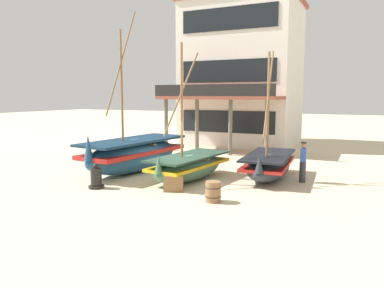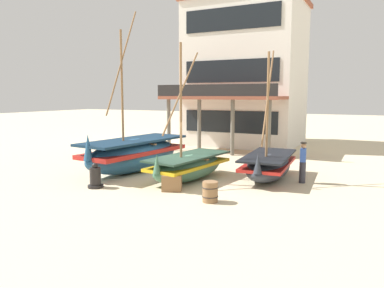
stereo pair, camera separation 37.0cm
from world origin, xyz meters
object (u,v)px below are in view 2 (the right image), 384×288
object	(u,v)px
fishing_boat_centre_large	(134,154)
fishing_boat_far_right	(188,166)
cargo_crate	(172,182)
harbor_building_main	(246,74)
capstan_winch	(95,178)
fishing_boat_near_left	(268,165)
wooden_barrel	(210,192)
fisherman_by_hull	(303,163)

from	to	relation	value
fishing_boat_centre_large	fishing_boat_far_right	xyz separation A→B (m)	(3.08, -0.39, -0.25)
cargo_crate	harbor_building_main	distance (m)	15.21
cargo_crate	capstan_winch	bearing A→B (deg)	-160.10
fishing_boat_near_left	cargo_crate	world-z (taller)	fishing_boat_near_left
fishing_boat_centre_large	capstan_winch	bearing A→B (deg)	-82.18
wooden_barrel	harbor_building_main	bearing A→B (deg)	104.55
fishing_boat_far_right	wooden_barrel	xyz separation A→B (m)	(2.14, -2.54, -0.25)
fishing_boat_near_left	fishing_boat_far_right	distance (m)	3.42
fishing_boat_centre_large	capstan_winch	xyz separation A→B (m)	(0.44, -3.17, -0.46)
fishing_boat_near_left	fisherman_by_hull	size ratio (longest dim) A/B	3.23
capstan_winch	cargo_crate	bearing A→B (deg)	19.90
capstan_winch	harbor_building_main	xyz separation A→B (m)	(0.87, 15.32, 4.73)
fishing_boat_near_left	fishing_boat_centre_large	world-z (taller)	fishing_boat_centre_large
fisherman_by_hull	harbor_building_main	bearing A→B (deg)	119.57
fisherman_by_hull	cargo_crate	size ratio (longest dim) A/B	2.32
fishing_boat_centre_large	wooden_barrel	xyz separation A→B (m)	(5.22, -2.94, -0.50)
fishing_boat_centre_large	cargo_crate	bearing A→B (deg)	-33.08
cargo_crate	fishing_boat_centre_large	bearing A→B (deg)	146.92
fisherman_by_hull	cargo_crate	bearing A→B (deg)	-140.95
wooden_barrel	fishing_boat_centre_large	bearing A→B (deg)	150.63
fishing_boat_far_right	cargo_crate	xyz separation A→B (m)	(0.20, -1.74, -0.30)
fisherman_by_hull	fishing_boat_far_right	bearing A→B (deg)	-159.31
fishing_boat_centre_large	harbor_building_main	bearing A→B (deg)	83.87
fishing_boat_near_left	wooden_barrel	world-z (taller)	fishing_boat_near_left
fishing_boat_near_left	fisherman_by_hull	world-z (taller)	fishing_boat_near_left
capstan_winch	cargo_crate	distance (m)	3.03
cargo_crate	harbor_building_main	world-z (taller)	harbor_building_main
capstan_winch	harbor_building_main	distance (m)	16.06
fishing_boat_far_right	cargo_crate	world-z (taller)	fishing_boat_far_right
fishing_boat_far_right	fishing_boat_near_left	bearing A→B (deg)	29.87
fishing_boat_centre_large	wooden_barrel	bearing A→B (deg)	-29.37
fishing_boat_centre_large	fishing_boat_far_right	size ratio (longest dim) A/B	1.30
fishing_boat_near_left	cargo_crate	distance (m)	4.43
fishing_boat_far_right	capstan_winch	size ratio (longest dim) A/B	5.78
fishing_boat_centre_large	harbor_building_main	size ratio (longest dim) A/B	0.71
fishing_boat_far_right	wooden_barrel	distance (m)	3.34
cargo_crate	harbor_building_main	size ratio (longest dim) A/B	0.07
capstan_winch	cargo_crate	xyz separation A→B (m)	(2.85, 1.03, -0.09)
fishing_boat_near_left	fishing_boat_centre_large	bearing A→B (deg)	-167.77
fishing_boat_far_right	harbor_building_main	size ratio (longest dim) A/B	0.55
cargo_crate	fishing_boat_near_left	bearing A→B (deg)	51.28
capstan_winch	cargo_crate	size ratio (longest dim) A/B	1.34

